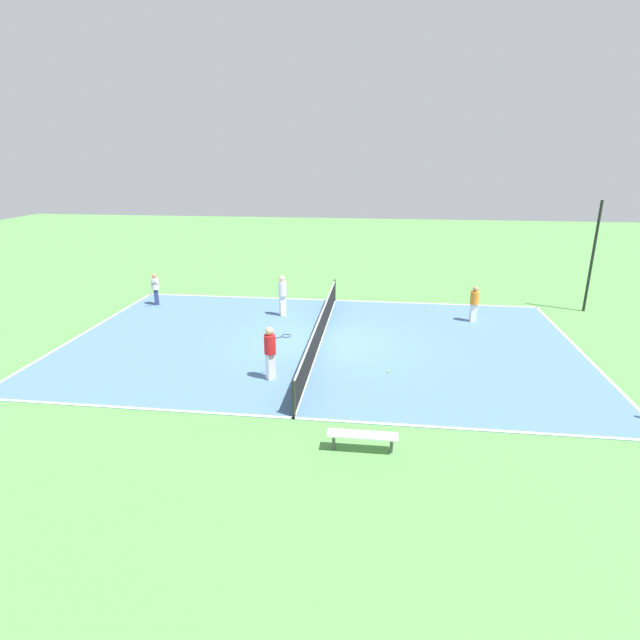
{
  "coord_description": "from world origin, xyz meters",
  "views": [
    {
      "loc": [
        17.54,
        2.19,
        6.71
      ],
      "look_at": [
        0.0,
        0.0,
        0.9
      ],
      "focal_mm": 28.0,
      "sensor_mm": 36.0,
      "label": 1
    }
  ],
  "objects": [
    {
      "name": "ground_plane",
      "position": [
        0.0,
        0.0,
        0.0
      ],
      "size": [
        80.0,
        80.0,
        0.0
      ],
      "primitive_type": "plane",
      "color": "#518E47"
    },
    {
      "name": "court_surface",
      "position": [
        0.0,
        0.0,
        0.01
      ],
      "size": [
        11.74,
        19.03,
        0.02
      ],
      "color": "#4C729E",
      "rests_on": "ground_plane"
    },
    {
      "name": "tennis_net",
      "position": [
        0.0,
        0.0,
        0.56
      ],
      "size": [
        11.54,
        0.1,
        1.05
      ],
      "color": "black",
      "rests_on": "court_surface"
    },
    {
      "name": "bench",
      "position": [
        7.12,
        1.91,
        0.39
      ],
      "size": [
        0.36,
        1.68,
        0.45
      ],
      "rotation": [
        0.0,
        0.0,
        1.57
      ],
      "color": "silver",
      "rests_on": "ground_plane"
    },
    {
      "name": "player_far_white",
      "position": [
        -4.03,
        -8.3,
        0.87
      ],
      "size": [
        0.99,
        0.68,
        1.5
      ],
      "rotation": [
        0.0,
        0.0,
        0.41
      ],
      "color": "navy",
      "rests_on": "court_surface"
    },
    {
      "name": "player_coach_red",
      "position": [
        3.45,
        -1.12,
        1.02
      ],
      "size": [
        0.88,
        0.91,
        1.73
      ],
      "rotation": [
        0.0,
        0.0,
        2.32
      ],
      "color": "white",
      "rests_on": "court_surface"
    },
    {
      "name": "player_center_orange",
      "position": [
        -3.29,
        6.14,
        0.89
      ],
      "size": [
        0.42,
        0.42,
        1.53
      ],
      "rotation": [
        0.0,
        0.0,
        1.77
      ],
      "color": "white",
      "rests_on": "court_surface"
    },
    {
      "name": "player_near_white",
      "position": [
        -3.09,
        -2.04,
        1.07
      ],
      "size": [
        0.5,
        0.5,
        1.81
      ],
      "rotation": [
        0.0,
        0.0,
        5.28
      ],
      "color": "white",
      "rests_on": "court_surface"
    },
    {
      "name": "tennis_ball_right_alley",
      "position": [
        -4.59,
        4.38,
        0.06
      ],
      "size": [
        0.07,
        0.07,
        0.07
      ],
      "primitive_type": "sphere",
      "color": "#CCE033",
      "rests_on": "court_surface"
    },
    {
      "name": "tennis_ball_near_net",
      "position": [
        2.49,
        2.55,
        0.06
      ],
      "size": [
        0.07,
        0.07,
        0.07
      ],
      "primitive_type": "sphere",
      "color": "#CCE033",
      "rests_on": "court_surface"
    },
    {
      "name": "fence_post_back_left",
      "position": [
        -5.53,
        11.44,
        2.47
      ],
      "size": [
        0.12,
        0.12,
        4.95
      ],
      "color": "black",
      "rests_on": "ground_plane"
    }
  ]
}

